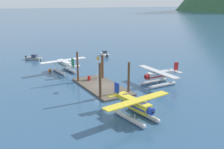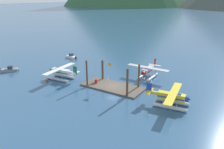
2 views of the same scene
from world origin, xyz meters
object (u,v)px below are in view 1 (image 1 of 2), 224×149
seaplane_yellow_stbd_aft (136,107)px  boat_grey_open_sw (34,58)px  boat_white_open_west (105,54)px  seaplane_silver_bow_right (158,77)px  flagpole (97,67)px  seaplane_white_port_aft (64,65)px  fuel_drum (89,78)px  mooring_buoy (50,70)px

seaplane_yellow_stbd_aft → boat_grey_open_sw: 42.60m
boat_white_open_west → seaplane_silver_bow_right: bearing=-7.7°
flagpole → boat_grey_open_sw: bearing=-170.1°
seaplane_silver_bow_right → seaplane_white_port_aft: size_ratio=0.99×
seaplane_white_port_aft → boat_white_open_west: 19.43m
flagpole → seaplane_yellow_stbd_aft: flagpole is taller
seaplane_silver_bow_right → seaplane_white_port_aft: (-17.11, -12.12, 0.00)m
boat_white_open_west → fuel_drum: bearing=-35.2°
fuel_drum → seaplane_yellow_stbd_aft: size_ratio=0.08×
mooring_buoy → boat_grey_open_sw: boat_grey_open_sw is taller
fuel_drum → mooring_buoy: (-10.99, -4.47, -0.40)m
fuel_drum → seaplane_yellow_stbd_aft: 17.70m
flagpole → seaplane_white_port_aft: size_ratio=0.51×
mooring_buoy → seaplane_white_port_aft: bearing=54.2°
flagpole → boat_white_open_west: 27.37m
boat_white_open_west → boat_grey_open_sw: bearing=-104.0°
flagpole → seaplane_yellow_stbd_aft: size_ratio=0.51×
seaplane_yellow_stbd_aft → mooring_buoy: bearing=-173.6°
seaplane_yellow_stbd_aft → seaplane_silver_bow_right: (-9.55, 11.65, 0.00)m
boat_grey_open_sw → fuel_drum: bearing=10.7°
flagpole → fuel_drum: flagpole is taller
mooring_buoy → boat_white_open_west: 20.75m
seaplane_silver_bow_right → flagpole: bearing=-115.6°
seaplane_white_port_aft → boat_grey_open_sw: size_ratio=2.59×
fuel_drum → seaplane_white_port_aft: (-9.02, -1.75, 0.84)m
boat_grey_open_sw → boat_white_open_west: (4.71, 18.83, 0.00)m
seaplane_yellow_stbd_aft → boat_grey_open_sw: (-42.45, -3.38, -1.09)m
fuel_drum → seaplane_silver_bow_right: bearing=52.1°
fuel_drum → boat_grey_open_sw: (-24.82, -4.67, -0.25)m
flagpole → boat_white_open_west: bearing=149.2°
fuel_drum → boat_white_open_west: (-20.11, 14.17, -0.25)m
fuel_drum → seaplane_white_port_aft: size_ratio=0.08×
flagpole → boat_white_open_west: flagpole is taller
seaplane_yellow_stbd_aft → fuel_drum: bearing=175.8°
fuel_drum → boat_grey_open_sw: boat_grey_open_sw is taller
seaplane_silver_bow_right → boat_white_open_west: (-28.20, 3.80, -1.09)m
flagpole → mooring_buoy: flagpole is taller
seaplane_silver_bow_right → mooring_buoy: bearing=-142.1°
seaplane_silver_bow_right → boat_grey_open_sw: bearing=-155.4°
fuel_drum → seaplane_yellow_stbd_aft: bearing=-4.2°
seaplane_yellow_stbd_aft → boat_white_open_west: seaplane_yellow_stbd_aft is taller
fuel_drum → mooring_buoy: fuel_drum is taller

